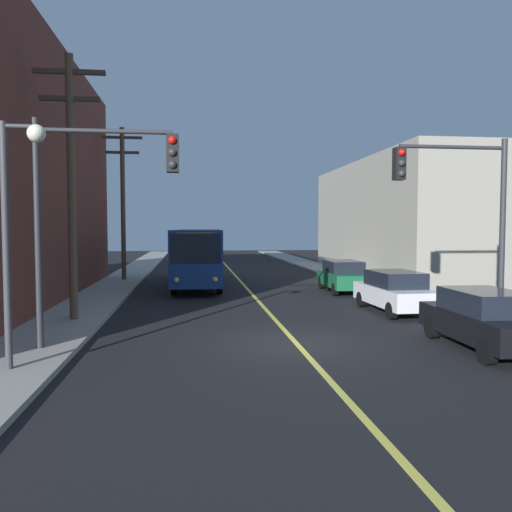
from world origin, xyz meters
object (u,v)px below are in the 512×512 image
city_bus (198,254)px  utility_pole_mid (123,196)px  utility_pole_near (71,174)px  traffic_signal_left_corner (98,190)px  parked_car_white (395,291)px  parked_car_green (343,276)px  traffic_signal_right_corner (458,197)px  street_lamp_left (16,209)px  parked_car_black (485,319)px

city_bus → utility_pole_mid: 6.09m
utility_pole_near → traffic_signal_left_corner: size_ratio=1.51×
parked_car_white → utility_pole_near: bearing=-176.3°
parked_car_green → traffic_signal_right_corner: traffic_signal_right_corner is taller
utility_pole_mid → traffic_signal_left_corner: bearing=-84.6°
parked_car_green → street_lamp_left: size_ratio=0.81×
parked_car_white → traffic_signal_right_corner: bearing=-82.5°
traffic_signal_right_corner → parked_car_black: bearing=-101.0°
parked_car_black → street_lamp_left: street_lamp_left is taller
traffic_signal_left_corner → traffic_signal_right_corner: bearing=7.3°
city_bus → traffic_signal_right_corner: bearing=-61.1°
city_bus → traffic_signal_left_corner: (-2.81, -15.88, 2.49)m
parked_car_white → parked_car_green: size_ratio=1.00×
parked_car_black → street_lamp_left: 12.16m
utility_pole_mid → traffic_signal_right_corner: bearing=-53.1°
parked_car_white → utility_pole_near: size_ratio=0.49×
city_bus → parked_car_white: bearing=-55.0°
utility_pole_near → traffic_signal_left_corner: (1.64, -4.38, -0.86)m
city_bus → parked_car_white: 13.14m
street_lamp_left → parked_car_green: bearing=49.5°
parked_car_green → traffic_signal_left_corner: bearing=-131.3°
city_bus → parked_car_green: size_ratio=2.75×
parked_car_green → traffic_signal_left_corner: traffic_signal_left_corner is taller
utility_pole_near → traffic_signal_left_corner: 4.76m
parked_car_white → parked_car_green: bearing=91.2°
utility_pole_mid → parked_car_green: bearing=-28.5°
parked_car_black → traffic_signal_left_corner: size_ratio=0.74×
traffic_signal_right_corner → utility_pole_near: bearing=166.5°
parked_car_green → utility_pole_near: 14.53m
city_bus → traffic_signal_right_corner: 16.75m
city_bus → utility_pole_near: utility_pole_near is taller
street_lamp_left → parked_car_white: bearing=31.3°
parked_car_white → parked_car_black: bearing=-89.8°
parked_car_black → parked_car_green: 12.64m
utility_pole_near → utility_pole_mid: utility_pole_mid is taller
city_bus → utility_pole_mid: utility_pole_mid is taller
street_lamp_left → traffic_signal_left_corner: bearing=54.6°
traffic_signal_left_corner → parked_car_white: bearing=26.5°
utility_pole_near → traffic_signal_right_corner: 12.85m
parked_car_white → street_lamp_left: 14.04m
parked_car_green → traffic_signal_right_corner: size_ratio=0.74×
utility_pole_mid → street_lamp_left: (0.30, -20.07, -1.50)m
parked_car_white → street_lamp_left: street_lamp_left is taller
traffic_signal_right_corner → street_lamp_left: traffic_signal_right_corner is taller
traffic_signal_left_corner → parked_car_black: bearing=-5.6°
city_bus → traffic_signal_left_corner: 16.32m
utility_pole_mid → street_lamp_left: 20.13m
city_bus → utility_pole_mid: bearing=154.0°
traffic_signal_left_corner → utility_pole_mid: bearing=95.4°
parked_car_black → parked_car_white: size_ratio=0.99×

